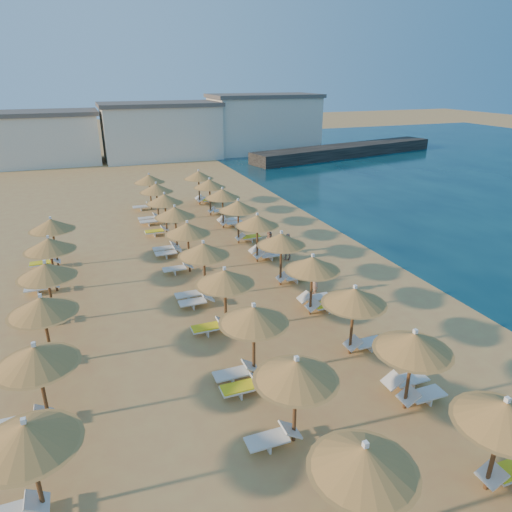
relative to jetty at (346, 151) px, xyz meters
name	(u,v)px	position (x,y,z in m)	size (l,w,h in m)	color
ground	(258,314)	(-28.03, -38.15, -0.75)	(220.00, 220.00, 0.00)	tan
jetty	(346,151)	(0.00, 0.00, 0.00)	(30.00, 4.00, 1.50)	black
hotel_blocks	(167,130)	(-23.49, 7.92, 2.95)	(46.38, 9.63, 8.10)	silver
parasol_row_east	(281,240)	(-25.72, -35.52, 1.83)	(2.60, 37.94, 3.10)	brown
parasol_row_west	(204,250)	(-29.93, -35.52, 1.83)	(2.60, 37.94, 3.10)	brown
parasol_row_inland	(44,287)	(-37.11, -37.29, 1.83)	(2.60, 20.27, 3.10)	brown
loungers	(218,292)	(-29.34, -35.82, -0.41)	(14.51, 36.89, 0.66)	white
beachgoer_c	(287,247)	(-23.85, -32.32, 0.10)	(1.00, 0.42, 1.70)	tan
beachgoer_a	(314,281)	(-24.61, -37.31, 0.07)	(0.60, 0.39, 1.65)	tan
beachgoer_b	(270,244)	(-24.59, -31.26, 0.03)	(0.75, 0.59, 1.55)	tan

